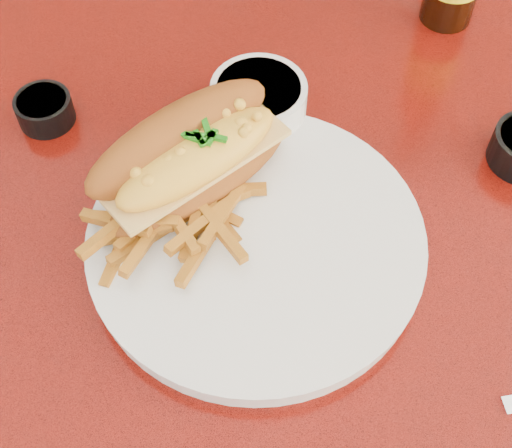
# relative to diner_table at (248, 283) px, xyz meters

# --- Properties ---
(ground) EXTENTS (8.00, 8.00, 0.00)m
(ground) POSITION_rel_diner_table_xyz_m (0.00, 0.00, -0.61)
(ground) COLOR silver
(ground) RESTS_ON ground
(diner_table) EXTENTS (1.23, 0.83, 0.77)m
(diner_table) POSITION_rel_diner_table_xyz_m (0.00, 0.00, 0.00)
(diner_table) COLOR #B5170B
(diner_table) RESTS_ON ground
(booth_bench_far) EXTENTS (1.20, 0.51, 0.90)m
(booth_bench_far) POSITION_rel_diner_table_xyz_m (0.00, 0.81, -0.32)
(booth_bench_far) COLOR #97150A
(booth_bench_far) RESTS_ON ground
(dinner_plate) EXTENTS (0.38, 0.38, 0.02)m
(dinner_plate) POSITION_rel_diner_table_xyz_m (0.02, -0.05, 0.17)
(dinner_plate) COLOR silver
(dinner_plate) RESTS_ON diner_table
(mac_hoagie) EXTENTS (0.19, 0.20, 0.08)m
(mac_hoagie) POSITION_rel_diner_table_xyz_m (-0.05, -0.00, 0.22)
(mac_hoagie) COLOR brown
(mac_hoagie) RESTS_ON dinner_plate
(fries_pile) EXTENTS (0.12, 0.11, 0.03)m
(fries_pile) POSITION_rel_diner_table_xyz_m (-0.05, -0.04, 0.20)
(fries_pile) COLOR #C27A21
(fries_pile) RESTS_ON dinner_plate
(fork) EXTENTS (0.02, 0.15, 0.00)m
(fork) POSITION_rel_diner_table_xyz_m (0.08, -0.05, 0.18)
(fork) COLOR silver
(fork) RESTS_ON dinner_plate
(gravy_ramekin) EXTENTS (0.11, 0.11, 0.05)m
(gravy_ramekin) POSITION_rel_diner_table_xyz_m (-0.00, 0.09, 0.19)
(gravy_ramekin) COLOR silver
(gravy_ramekin) RESTS_ON diner_table
(sauce_cup_left) EXTENTS (0.07, 0.07, 0.03)m
(sauce_cup_left) POSITION_rel_diner_table_xyz_m (-0.21, 0.07, 0.18)
(sauce_cup_left) COLOR black
(sauce_cup_left) RESTS_ON diner_table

